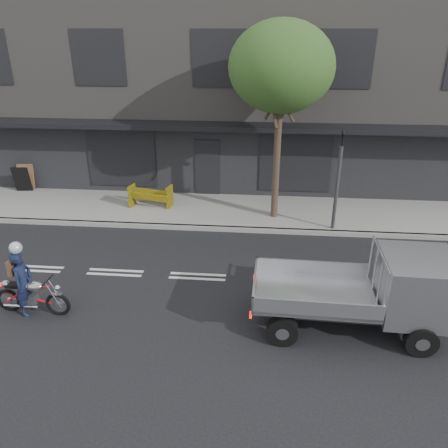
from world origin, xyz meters
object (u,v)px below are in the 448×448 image
(traffic_light_pole, at_px, (337,187))
(rider, at_px, (23,283))
(flatbed_ute, at_px, (396,288))
(sandwich_board, at_px, (22,179))
(street_tree, at_px, (281,68))
(construction_barrier, at_px, (149,198))
(motorcycle, at_px, (32,295))

(traffic_light_pole, relative_size, rider, 2.10)
(flatbed_ute, distance_m, sandwich_board, 15.17)
(street_tree, distance_m, rider, 9.81)
(rider, distance_m, sandwich_board, 8.97)
(street_tree, height_order, sandwich_board, street_tree)
(rider, distance_m, construction_barrier, 6.68)
(construction_barrier, bearing_deg, motorcycle, -101.21)
(flatbed_ute, bearing_deg, motorcycle, -177.85)
(flatbed_ute, relative_size, sandwich_board, 4.12)
(flatbed_ute, bearing_deg, street_tree, 114.52)
(street_tree, distance_m, motorcycle, 9.86)
(construction_barrier, xyz_separation_m, sandwich_board, (-5.72, 1.37, 0.10))
(traffic_light_pole, height_order, flatbed_ute, traffic_light_pole)
(motorcycle, relative_size, flatbed_ute, 0.43)
(flatbed_ute, xyz_separation_m, construction_barrier, (-7.29, 6.42, -0.57))
(flatbed_ute, height_order, sandwich_board, flatbed_ute)
(street_tree, xyz_separation_m, construction_barrier, (-4.68, 0.28, -4.69))
(rider, height_order, construction_barrier, rider)
(traffic_light_pole, relative_size, flatbed_ute, 0.79)
(traffic_light_pole, relative_size, construction_barrier, 2.24)
(motorcycle, xyz_separation_m, sandwich_board, (-4.43, 7.89, 0.18))
(construction_barrier, bearing_deg, rider, -102.47)
(construction_barrier, height_order, sandwich_board, sandwich_board)
(traffic_light_pole, bearing_deg, flatbed_ute, -83.44)
(street_tree, height_order, construction_barrier, street_tree)
(street_tree, relative_size, sandwich_board, 6.28)
(traffic_light_pole, xyz_separation_m, construction_barrier, (-6.68, 1.13, -1.06))
(rider, relative_size, sandwich_board, 1.55)
(traffic_light_pole, height_order, rider, traffic_light_pole)
(rider, xyz_separation_m, construction_barrier, (1.44, 6.52, -0.25))
(motorcycle, height_order, flatbed_ute, flatbed_ute)
(sandwich_board, bearing_deg, flatbed_ute, -37.27)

